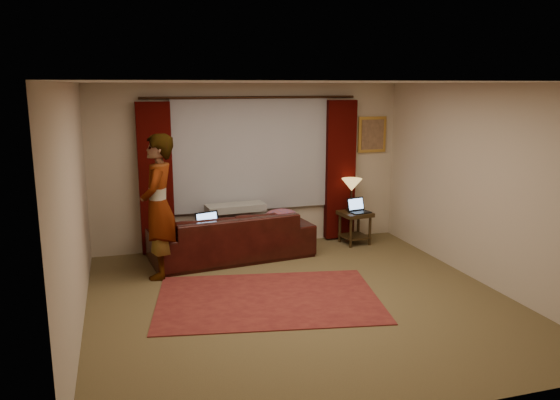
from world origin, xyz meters
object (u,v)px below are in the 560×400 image
object	(u,v)px
tiffany_lamp	(351,195)
person	(159,207)
sofa	(232,227)
laptop_sofa	(211,223)
laptop_table	(360,206)
end_table	(355,228)

from	to	relation	value
tiffany_lamp	person	world-z (taller)	person
person	sofa	bearing A→B (deg)	130.67
laptop_sofa	laptop_table	size ratio (longest dim) A/B	1.14
tiffany_lamp	person	distance (m)	3.25
tiffany_lamp	laptop_table	distance (m)	0.24
sofa	laptop_table	distance (m)	2.15
laptop_sofa	tiffany_lamp	xyz separation A→B (m)	(2.40, 0.45, 0.19)
sofa	end_table	distance (m)	2.11
end_table	laptop_table	bearing A→B (deg)	-52.52
end_table	person	world-z (taller)	person
sofa	person	world-z (taller)	person
laptop_sofa	person	distance (m)	0.90
sofa	laptop_sofa	size ratio (longest dim) A/B	6.09
sofa	tiffany_lamp	bearing A→B (deg)	-179.29
end_table	laptop_table	distance (m)	0.39
sofa	laptop_sofa	bearing A→B (deg)	19.07
laptop_table	person	world-z (taller)	person
laptop_table	person	bearing A→B (deg)	178.39
laptop_sofa	sofa	bearing A→B (deg)	9.16
sofa	tiffany_lamp	xyz separation A→B (m)	(2.07, 0.28, 0.32)
laptop_sofa	laptop_table	bearing A→B (deg)	-10.76
sofa	end_table	world-z (taller)	sofa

